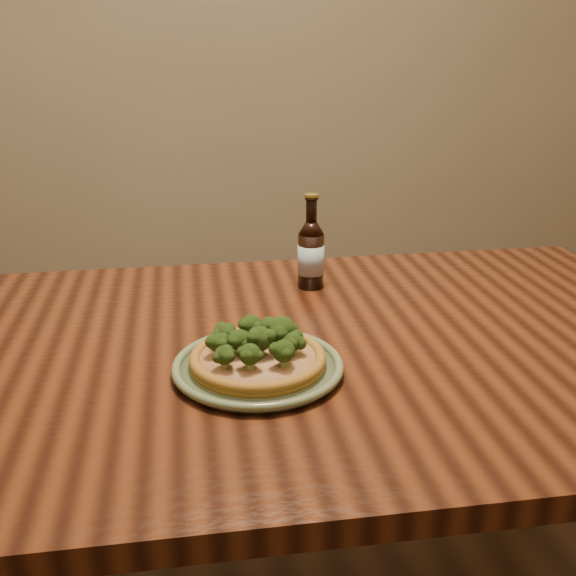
{
  "coord_description": "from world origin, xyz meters",
  "views": [
    {
      "loc": [
        -0.12,
        -0.93,
        1.25
      ],
      "look_at": [
        0.05,
        0.18,
        0.82
      ],
      "focal_mm": 42.0,
      "sensor_mm": 36.0,
      "label": 1
    }
  ],
  "objects": [
    {
      "name": "beer_bottle",
      "position": [
        0.13,
        0.37,
        0.82
      ],
      "size": [
        0.05,
        0.05,
        0.2
      ],
      "rotation": [
        0.0,
        0.0,
        0.26
      ],
      "color": "black",
      "rests_on": "table"
    },
    {
      "name": "table",
      "position": [
        0.0,
        0.1,
        0.66
      ],
      "size": [
        1.6,
        0.9,
        0.75
      ],
      "color": "#461F0F",
      "rests_on": "ground"
    },
    {
      "name": "pizza",
      "position": [
        -0.02,
        0.01,
        0.78
      ],
      "size": [
        0.21,
        0.21,
        0.07
      ],
      "rotation": [
        0.0,
        0.0,
        -0.05
      ],
      "color": "olive",
      "rests_on": "plate"
    },
    {
      "name": "plate",
      "position": [
        -0.02,
        0.0,
        0.76
      ],
      "size": [
        0.27,
        0.27,
        0.02
      ],
      "rotation": [
        0.0,
        0.0,
        0.1
      ],
      "color": "#5F6E4B",
      "rests_on": "table"
    }
  ]
}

